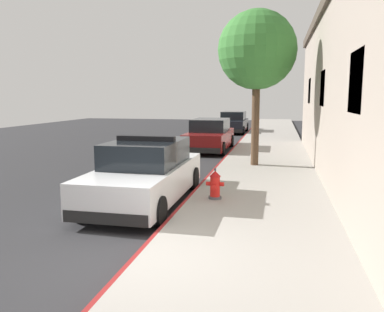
{
  "coord_description": "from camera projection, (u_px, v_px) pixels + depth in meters",
  "views": [
    {
      "loc": [
        2.11,
        -5.71,
        2.65
      ],
      "look_at": [
        -0.24,
        5.05,
        1.0
      ],
      "focal_mm": 37.21,
      "sensor_mm": 36.0,
      "label": 1
    }
  ],
  "objects": [
    {
      "name": "ground_plane",
      "position": [
        124.0,
        162.0,
        16.94
      ],
      "size": [
        33.6,
        60.0,
        0.2
      ],
      "primitive_type": "cube",
      "color": "#2B2B2D"
    },
    {
      "name": "sidewalk_pavement",
      "position": [
        267.0,
        163.0,
        15.65
      ],
      "size": [
        3.39,
        60.0,
        0.16
      ],
      "primitive_type": "cube",
      "color": "#9E9991",
      "rests_on": "ground"
    },
    {
      "name": "curb_painted_edge",
      "position": [
        223.0,
        161.0,
        16.01
      ],
      "size": [
        0.08,
        60.0,
        0.16
      ],
      "primitive_type": "cube",
      "color": "maroon",
      "rests_on": "ground"
    },
    {
      "name": "police_cruiser",
      "position": [
        146.0,
        173.0,
        9.95
      ],
      "size": [
        1.94,
        4.84,
        1.68
      ],
      "color": "white",
      "rests_on": "ground"
    },
    {
      "name": "parked_car_silver_ahead",
      "position": [
        210.0,
        136.0,
        19.68
      ],
      "size": [
        1.94,
        4.84,
        1.56
      ],
      "color": "maroon",
      "rests_on": "ground"
    },
    {
      "name": "parked_car_dark_far",
      "position": [
        233.0,
        123.0,
        29.55
      ],
      "size": [
        1.94,
        4.84,
        1.56
      ],
      "color": "black",
      "rests_on": "ground"
    },
    {
      "name": "fire_hydrant",
      "position": [
        215.0,
        185.0,
        9.75
      ],
      "size": [
        0.44,
        0.4,
        0.76
      ],
      "color": "#4C4C51",
      "rests_on": "sidewalk_pavement"
    },
    {
      "name": "street_tree",
      "position": [
        257.0,
        51.0,
        14.09
      ],
      "size": [
        2.8,
        2.8,
        5.54
      ],
      "color": "brown",
      "rests_on": "sidewalk_pavement"
    }
  ]
}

